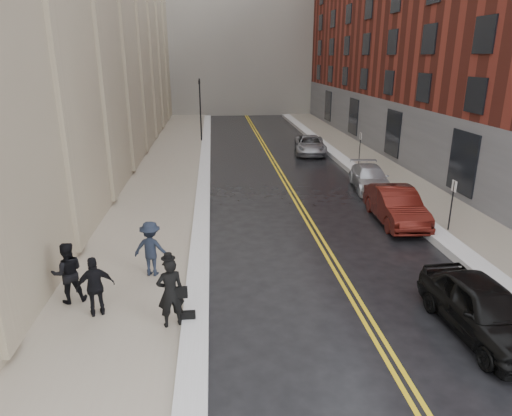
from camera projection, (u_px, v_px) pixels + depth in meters
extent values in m
plane|color=black|center=(289.00, 372.00, 10.48)|extent=(160.00, 160.00, 0.00)
cube|color=gray|center=(162.00, 186.00, 25.18)|extent=(4.00, 64.00, 0.15)
cube|color=gray|center=(398.00, 180.00, 26.37)|extent=(3.00, 64.00, 0.15)
cube|color=gold|center=(285.00, 185.00, 25.81)|extent=(0.12, 64.00, 0.01)
cube|color=gold|center=(289.00, 184.00, 25.83)|extent=(0.12, 64.00, 0.01)
cube|color=silver|center=(204.00, 184.00, 25.36)|extent=(0.70, 60.80, 0.26)
cube|color=silver|center=(367.00, 180.00, 26.18)|extent=(0.85, 60.80, 0.30)
cube|color=maroon|center=(492.00, 24.00, 30.91)|extent=(14.00, 50.00, 18.00)
cylinder|color=black|center=(200.00, 111.00, 37.77)|extent=(0.12, 0.12, 5.20)
imported|color=black|center=(199.00, 86.00, 37.14)|extent=(0.18, 0.15, 0.90)
cylinder|color=black|center=(451.00, 207.00, 18.39)|extent=(0.06, 0.06, 2.20)
cube|color=white|center=(454.00, 186.00, 18.10)|extent=(0.02, 0.35, 0.45)
cylinder|color=black|center=(360.00, 150.00, 29.72)|extent=(0.06, 0.06, 2.20)
cube|color=white|center=(361.00, 136.00, 29.44)|extent=(0.02, 0.35, 0.45)
imported|color=black|center=(483.00, 309.00, 11.71)|extent=(1.94, 4.37, 1.46)
imported|color=#48110C|center=(396.00, 206.00, 19.72)|extent=(1.81, 4.69, 1.52)
imported|color=#AEB0B6|center=(370.00, 178.00, 24.65)|extent=(2.30, 4.55, 1.27)
imported|color=#92949A|center=(310.00, 145.00, 33.82)|extent=(2.79, 4.97, 1.31)
imported|color=black|center=(170.00, 292.00, 11.74)|extent=(0.81, 0.65, 1.92)
imported|color=black|center=(68.00, 273.00, 12.94)|extent=(1.05, 0.93, 1.81)
imported|color=black|center=(151.00, 249.00, 14.56)|extent=(1.30, 0.94, 1.81)
imported|color=black|center=(96.00, 286.00, 12.27)|extent=(1.08, 0.70, 1.71)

